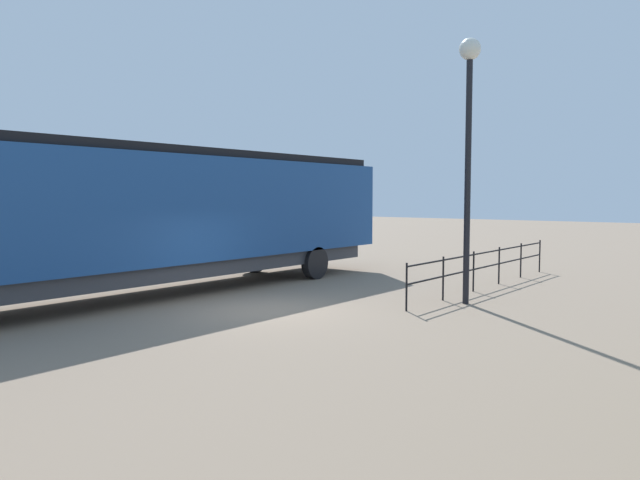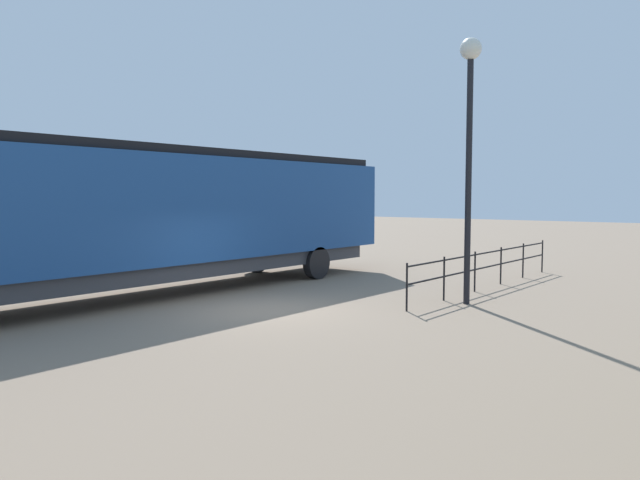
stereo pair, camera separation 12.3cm
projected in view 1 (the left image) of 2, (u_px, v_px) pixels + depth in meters
ground_plane at (262, 310)px, 15.04m from camera, size 120.00×120.00×0.00m
locomotive at (157, 213)px, 17.21m from camera, size 3.17×18.48×4.17m
lamp_post at (469, 114)px, 15.60m from camera, size 0.55×0.55×6.84m
platform_fence at (487, 263)px, 18.70m from camera, size 0.05×9.85×1.19m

